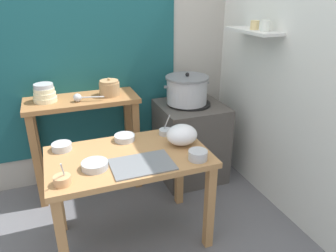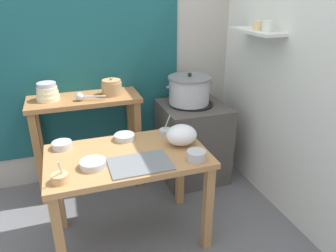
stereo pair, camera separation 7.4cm
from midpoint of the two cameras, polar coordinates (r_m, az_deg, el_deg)
ground_plane at (r=2.61m, az=-7.13°, el=-19.54°), size 9.00×9.00×0.00m
wall_back at (r=3.05m, az=-11.26°, el=14.18°), size 4.40×0.12×2.60m
wall_right at (r=2.75m, az=20.87°, el=12.10°), size 0.30×3.20×2.60m
prep_table at (r=2.27m, az=-6.23°, el=-7.45°), size 1.10×0.66×0.72m
back_shelf_table at (r=2.94m, az=-13.70°, el=0.91°), size 0.96×0.40×0.90m
stove_block at (r=3.16m, az=5.06°, el=-2.69°), size 0.60×0.61×0.78m
steamer_pot at (r=2.97m, az=4.55°, el=6.48°), size 0.45×0.40×0.29m
clay_pot at (r=2.87m, az=-9.32°, el=6.84°), size 0.18×0.18×0.16m
bowl_stack_enamel at (r=2.86m, az=-20.10°, el=5.71°), size 0.19×0.19×0.15m
ladle at (r=2.77m, az=-14.64°, el=5.10°), size 0.25×0.09×0.07m
serving_tray at (r=2.08m, az=-4.00°, el=-6.79°), size 0.40×0.28×0.01m
plastic_bag at (r=2.31m, az=3.32°, el=-1.62°), size 0.23×0.21×0.15m
prep_bowl_0 at (r=2.41m, az=-6.92°, el=-1.93°), size 0.15×0.15×0.04m
prep_bowl_1 at (r=2.08m, az=-12.30°, el=-6.61°), size 0.17×0.17×0.05m
prep_bowl_2 at (r=2.48m, az=0.46°, el=-0.98°), size 0.10×0.10×0.16m
prep_bowl_3 at (r=1.98m, az=-17.78°, el=-8.82°), size 0.10×0.10×0.16m
prep_bowl_4 at (r=2.13m, az=6.09°, el=-5.22°), size 0.13×0.13×0.06m
prep_bowl_5 at (r=2.38m, az=-17.63°, el=-3.22°), size 0.14×0.14×0.05m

